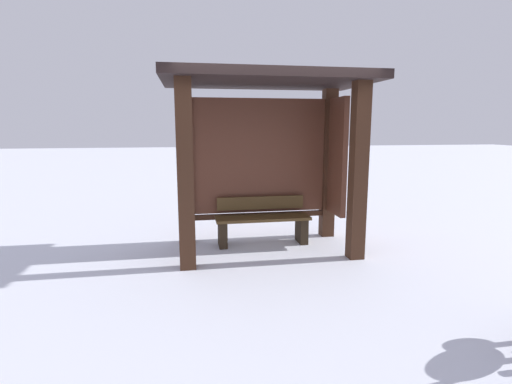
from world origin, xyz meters
TOP-DOWN VIEW (x-y plane):
  - ground_plane at (0.00, 0.00)m, footprint 60.00×60.00m
  - bus_shelter at (0.07, 0.14)m, footprint 2.83×1.70m
  - bench_left_inside at (0.00, 0.30)m, footprint 1.44×0.40m

SIDE VIEW (x-z plane):
  - ground_plane at x=0.00m, z-range 0.00..0.00m
  - bench_left_inside at x=0.00m, z-range -0.01..0.70m
  - bus_shelter at x=0.07m, z-range 0.51..3.00m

